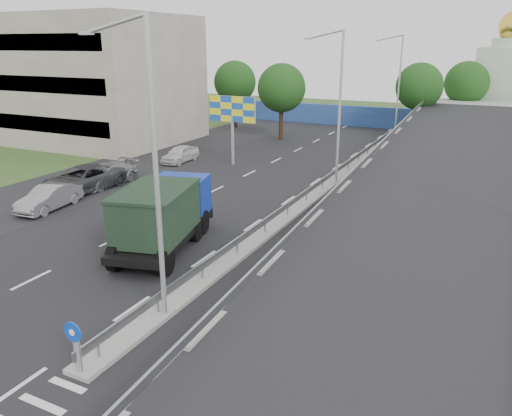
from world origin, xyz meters
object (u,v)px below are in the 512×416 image
Objects in this scene: parked_car_b at (49,198)px; parked_car_c at (82,179)px; church at (507,80)px; lamp_post_mid at (337,100)px; billboard at (232,113)px; dump_truck at (164,213)px; lamp_post_near at (150,159)px; parked_car_d at (106,175)px; parked_car_e at (180,154)px; sign_bollard at (76,347)px; lamp_post_far at (397,81)px.

parked_car_c is (-1.05, 3.75, 0.11)m from parked_car_b.
lamp_post_mid is at bearing -106.22° from church.
billboard reaches higher than dump_truck.
lamp_post_near is 1.97× the size of parked_car_d.
church is at bearing 53.07° from parked_car_e.
dump_truck is at bearing -59.20° from parked_car_e.
dump_truck is at bearing -34.95° from parked_car_d.
parked_car_b is 0.85× the size of parked_car_d.
dump_truck is (-3.58, 9.21, 0.75)m from sign_bollard.
lamp_post_near is at bearing -67.51° from billboard.
lamp_post_mid is 2.30× the size of parked_car_b.
lamp_post_far reaches higher than dump_truck.
parked_car_d is (-23.98, -41.19, -4.57)m from church.
parked_car_e is (0.52, 8.18, -0.06)m from parked_car_d.
billboard reaches higher than parked_car_e.
lamp_post_mid is 9.47m from billboard.
parked_car_c is at bearing -99.74° from parked_car_d.
parked_car_c is at bearing 99.12° from parked_car_b.
sign_bollard is 44.08m from lamp_post_far.
sign_bollard is at bearing -49.36° from parked_car_d.
billboard is 1.37× the size of parked_car_e.
sign_bollard is 0.38× the size of parked_car_b.
church is at bearing 60.16° from dump_truck.
church is at bearing 60.40° from parked_car_d.
church is (10.00, 57.83, 4.28)m from sign_bollard.
dump_truck is 9.91m from parked_car_b.
parked_car_c is at bearing -147.86° from lamp_post_mid.
lamp_post_mid is 1.31× the size of dump_truck.
dump_truck reaches higher than parked_car_e.
dump_truck reaches higher than sign_bollard.
parked_car_b is (-13.38, 7.18, -5.09)m from lamp_post_near.
lamp_post_mid is at bearing -5.71° from parked_car_e.
parked_car_e is (-9.88, 15.61, -1.10)m from dump_truck.
lamp_post_mid and lamp_post_far have the same top height.
dump_truck is 1.92× the size of parked_car_e.
lamp_post_near reaches higher than parked_car_e.
sign_bollard is 0.17× the size of lamp_post_near.
parked_car_d is at bearing 83.02° from parked_car_c.
parked_car_c is at bearing 138.43° from dump_truck.
lamp_post_near is at bearing -58.64° from parked_car_e.
lamp_post_near is 18.78m from parked_car_c.
sign_bollard is at bearing -91.64° from lamp_post_near.
lamp_post_near is 23.87m from billboard.
sign_bollard is 0.28× the size of parked_car_c.
church reaches higher than billboard.
lamp_post_mid is at bearing 89.74° from sign_bollard.
church reaches higher than parked_car_b.
lamp_post_mid is at bearing 27.64° from parked_car_d.
lamp_post_near is 1.31× the size of dump_truck.
lamp_post_mid reaches higher than sign_bollard.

